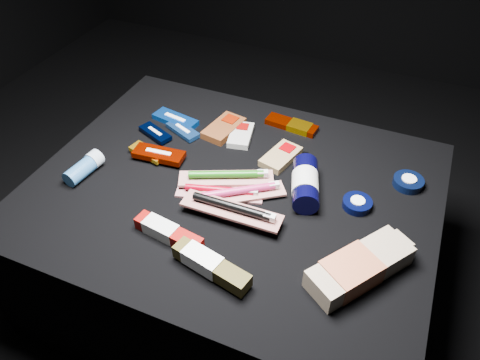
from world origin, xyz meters
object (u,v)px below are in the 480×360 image
at_px(lotion_bottle, 305,183).
at_px(bodywash_bottle, 358,268).
at_px(toothpaste_carton_red, 166,232).
at_px(deodorant_stick, 84,168).

xyz_separation_m(lotion_bottle, bodywash_bottle, (0.17, -0.19, -0.01)).
relative_size(lotion_bottle, toothpaste_carton_red, 1.19).
bearing_deg(lotion_bottle, bodywash_bottle, -66.25).
distance_m(lotion_bottle, bodywash_bottle, 0.26).
height_order(lotion_bottle, bodywash_bottle, lotion_bottle).
bearing_deg(deodorant_stick, toothpaste_carton_red, -12.43).
height_order(lotion_bottle, deodorant_stick, lotion_bottle).
relative_size(deodorant_stick, toothpaste_carton_red, 0.66).
bearing_deg(lotion_bottle, toothpaste_carton_red, -150.59).
xyz_separation_m(deodorant_stick, toothpaste_carton_red, (0.29, -0.10, -0.01)).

